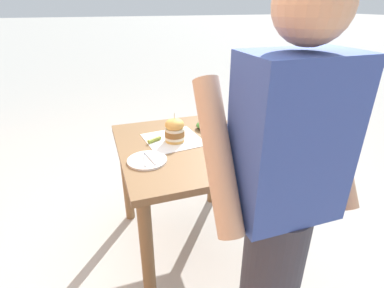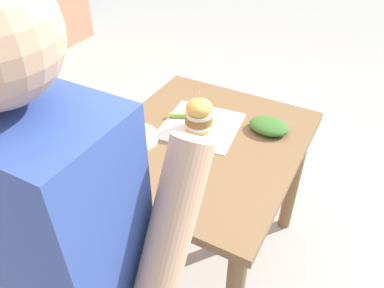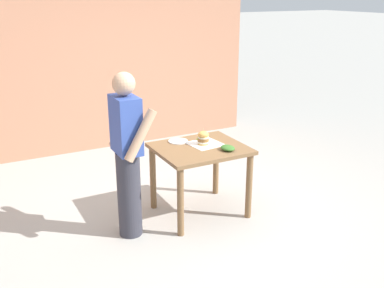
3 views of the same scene
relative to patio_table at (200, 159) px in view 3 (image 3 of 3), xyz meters
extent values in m
plane|color=#ADAAA3|center=(0.00, 0.00, -0.64)|extent=(80.00, 80.00, 0.00)
cube|color=brown|center=(0.00, 0.00, 0.12)|extent=(0.83, 0.96, 0.04)
cylinder|color=brown|center=(-0.35, -0.42, -0.27)|extent=(0.07, 0.07, 0.75)
cylinder|color=brown|center=(0.35, -0.42, -0.27)|extent=(0.07, 0.07, 0.75)
cylinder|color=brown|center=(-0.35, 0.42, -0.27)|extent=(0.07, 0.07, 0.75)
cylinder|color=brown|center=(0.35, 0.42, -0.27)|extent=(0.07, 0.07, 0.75)
cube|color=white|center=(0.06, -0.10, 0.15)|extent=(0.37, 0.37, 0.00)
cylinder|color=gold|center=(0.06, -0.07, 0.16)|extent=(0.12, 0.12, 0.02)
cylinder|color=beige|center=(0.06, -0.07, 0.18)|extent=(0.13, 0.13, 0.02)
cylinder|color=brown|center=(0.06, -0.07, 0.20)|extent=(0.13, 0.13, 0.04)
cylinder|color=beige|center=(0.06, -0.07, 0.23)|extent=(0.12, 0.12, 0.02)
ellipsoid|color=gold|center=(0.06, -0.07, 0.26)|extent=(0.12, 0.12, 0.08)
cylinder|color=#D1B77F|center=(0.06, -0.07, 0.31)|extent=(0.00, 0.00, 0.05)
cylinder|color=#8EA83D|center=(0.18, -0.10, 0.16)|extent=(0.10, 0.06, 0.02)
cylinder|color=white|center=(0.27, 0.13, 0.15)|extent=(0.22, 0.22, 0.01)
cylinder|color=silver|center=(0.26, 0.13, 0.16)|extent=(0.04, 0.17, 0.01)
cylinder|color=silver|center=(0.29, 0.13, 0.16)|extent=(0.03, 0.17, 0.01)
ellipsoid|color=#386B28|center=(-0.23, -0.21, 0.17)|extent=(0.18, 0.14, 0.05)
cylinder|color=#33333D|center=(-0.08, 0.86, -0.19)|extent=(0.24, 0.24, 0.90)
cube|color=#334C9E|center=(-0.08, 0.86, 0.54)|extent=(0.36, 0.22, 0.56)
sphere|color=tan|center=(-0.08, 0.86, 0.94)|extent=(0.22, 0.22, 0.22)
cylinder|color=tan|center=(-0.31, 0.80, 0.49)|extent=(0.09, 0.34, 0.50)
cylinder|color=tan|center=(0.15, 0.80, 0.49)|extent=(0.09, 0.34, 0.50)
camera|label=1|loc=(0.50, 1.59, 0.94)|focal=28.00mm
camera|label=2|loc=(-0.58, 1.17, 1.13)|focal=35.00mm
camera|label=3|loc=(-4.03, 2.23, 1.76)|focal=42.00mm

